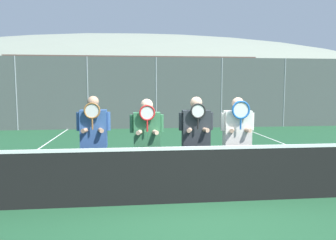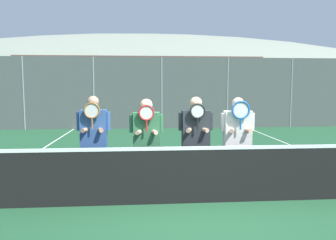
{
  "view_description": "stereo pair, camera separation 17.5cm",
  "coord_description": "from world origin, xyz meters",
  "px_view_note": "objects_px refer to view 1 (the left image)",
  "views": [
    {
      "loc": [
        -1.07,
        -5.2,
        1.94
      ],
      "look_at": [
        -0.41,
        0.85,
        1.3
      ],
      "focal_mm": 35.0,
      "sensor_mm": 36.0,
      "label": 1
    },
    {
      "loc": [
        -0.89,
        -5.21,
        1.94
      ],
      "look_at": [
        -0.41,
        0.85,
        1.3
      ],
      "focal_mm": 35.0,
      "sensor_mm": 36.0,
      "label": 2
    }
  ],
  "objects_px": {
    "car_center": "(231,104)",
    "car_right_of_center": "(310,103)",
    "player_rightmost": "(237,135)",
    "car_far_left": "(48,105)",
    "player_center_right": "(196,135)",
    "player_leftmost": "(94,136)",
    "car_left_of_center": "(145,105)",
    "player_center_left": "(147,137)"
  },
  "relations": [
    {
      "from": "player_center_right",
      "to": "car_left_of_center",
      "type": "bearing_deg",
      "value": 92.33
    },
    {
      "from": "player_center_left",
      "to": "player_rightmost",
      "type": "xyz_separation_m",
      "value": [
        1.66,
        -0.02,
        0.02
      ]
    },
    {
      "from": "player_leftmost",
      "to": "car_far_left",
      "type": "height_order",
      "value": "car_far_left"
    },
    {
      "from": "player_rightmost",
      "to": "car_left_of_center",
      "type": "relative_size",
      "value": 0.37
    },
    {
      "from": "player_center_left",
      "to": "car_far_left",
      "type": "height_order",
      "value": "car_far_left"
    },
    {
      "from": "car_center",
      "to": "player_rightmost",
      "type": "bearing_deg",
      "value": -106.66
    },
    {
      "from": "player_rightmost",
      "to": "car_right_of_center",
      "type": "bearing_deg",
      "value": 55.75
    },
    {
      "from": "car_far_left",
      "to": "car_right_of_center",
      "type": "height_order",
      "value": "car_right_of_center"
    },
    {
      "from": "player_rightmost",
      "to": "car_center",
      "type": "relative_size",
      "value": 0.39
    },
    {
      "from": "player_center_left",
      "to": "car_right_of_center",
      "type": "height_order",
      "value": "car_right_of_center"
    },
    {
      "from": "player_center_right",
      "to": "car_center",
      "type": "bearing_deg",
      "value": 70.07
    },
    {
      "from": "player_leftmost",
      "to": "car_left_of_center",
      "type": "bearing_deg",
      "value": 83.65
    },
    {
      "from": "car_left_of_center",
      "to": "car_right_of_center",
      "type": "height_order",
      "value": "car_right_of_center"
    },
    {
      "from": "player_leftmost",
      "to": "player_center_right",
      "type": "xyz_separation_m",
      "value": [
        1.84,
        -0.07,
        0.0
      ]
    },
    {
      "from": "player_leftmost",
      "to": "car_far_left",
      "type": "distance_m",
      "value": 12.61
    },
    {
      "from": "car_left_of_center",
      "to": "car_center",
      "type": "relative_size",
      "value": 1.06
    },
    {
      "from": "player_center_left",
      "to": "car_center",
      "type": "bearing_deg",
      "value": 66.53
    },
    {
      "from": "player_leftmost",
      "to": "car_right_of_center",
      "type": "xyz_separation_m",
      "value": [
        10.92,
        12.11,
        -0.09
      ]
    },
    {
      "from": "player_center_left",
      "to": "car_right_of_center",
      "type": "relative_size",
      "value": 0.42
    },
    {
      "from": "player_center_right",
      "to": "car_right_of_center",
      "type": "height_order",
      "value": "car_right_of_center"
    },
    {
      "from": "player_rightmost",
      "to": "car_left_of_center",
      "type": "distance_m",
      "value": 12.28
    },
    {
      "from": "car_left_of_center",
      "to": "player_leftmost",
      "type": "bearing_deg",
      "value": -96.35
    },
    {
      "from": "player_leftmost",
      "to": "car_right_of_center",
      "type": "bearing_deg",
      "value": 47.94
    },
    {
      "from": "player_leftmost",
      "to": "car_right_of_center",
      "type": "relative_size",
      "value": 0.43
    },
    {
      "from": "player_rightmost",
      "to": "car_center",
      "type": "xyz_separation_m",
      "value": [
        3.69,
        12.33,
        -0.11
      ]
    },
    {
      "from": "player_center_left",
      "to": "car_center",
      "type": "distance_m",
      "value": 13.42
    },
    {
      "from": "car_far_left",
      "to": "car_center",
      "type": "relative_size",
      "value": 1.08
    },
    {
      "from": "car_right_of_center",
      "to": "player_rightmost",
      "type": "bearing_deg",
      "value": -124.25
    },
    {
      "from": "player_leftmost",
      "to": "car_center",
      "type": "relative_size",
      "value": 0.4
    },
    {
      "from": "player_leftmost",
      "to": "car_center",
      "type": "bearing_deg",
      "value": 62.74
    },
    {
      "from": "player_rightmost",
      "to": "car_far_left",
      "type": "distance_m",
      "value": 13.73
    },
    {
      "from": "car_left_of_center",
      "to": "car_right_of_center",
      "type": "relative_size",
      "value": 1.15
    },
    {
      "from": "player_rightmost",
      "to": "car_right_of_center",
      "type": "xyz_separation_m",
      "value": [
        8.32,
        12.23,
        -0.1
      ]
    },
    {
      "from": "car_center",
      "to": "car_right_of_center",
      "type": "height_order",
      "value": "car_right_of_center"
    },
    {
      "from": "car_far_left",
      "to": "car_left_of_center",
      "type": "xyz_separation_m",
      "value": [
        5.12,
        0.06,
        -0.04
      ]
    },
    {
      "from": "player_leftmost",
      "to": "car_far_left",
      "type": "xyz_separation_m",
      "value": [
        -3.77,
        12.04,
        -0.11
      ]
    },
    {
      "from": "player_center_right",
      "to": "car_far_left",
      "type": "height_order",
      "value": "car_far_left"
    },
    {
      "from": "player_rightmost",
      "to": "car_center",
      "type": "distance_m",
      "value": 12.87
    },
    {
      "from": "player_leftmost",
      "to": "player_center_right",
      "type": "height_order",
      "value": "player_leftmost"
    },
    {
      "from": "car_left_of_center",
      "to": "car_center",
      "type": "distance_m",
      "value": 4.94
    },
    {
      "from": "player_center_right",
      "to": "car_left_of_center",
      "type": "xyz_separation_m",
      "value": [
        -0.49,
        12.16,
        -0.15
      ]
    },
    {
      "from": "player_leftmost",
      "to": "player_rightmost",
      "type": "xyz_separation_m",
      "value": [
        2.6,
        -0.12,
        0.0
      ]
    }
  ]
}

